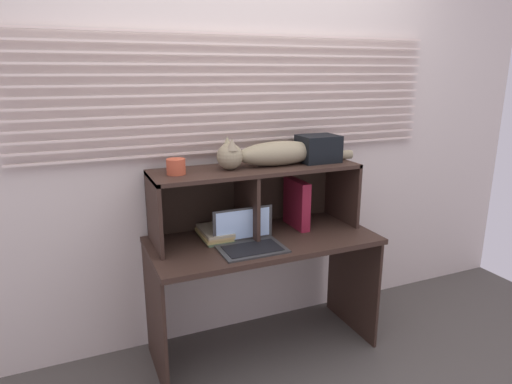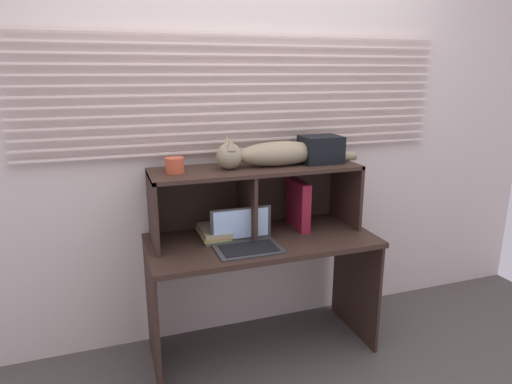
# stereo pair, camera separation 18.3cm
# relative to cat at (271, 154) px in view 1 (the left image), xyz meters

# --- Properties ---
(ground_plane) EXTENTS (4.40, 4.40, 0.00)m
(ground_plane) POSITION_rel_cat_xyz_m (-0.09, -0.31, -1.18)
(ground_plane) COLOR #4C4742
(back_panel_with_blinds) EXTENTS (4.40, 0.08, 2.50)m
(back_panel_with_blinds) POSITION_rel_cat_xyz_m (-0.09, 0.23, 0.08)
(back_panel_with_blinds) COLOR beige
(back_panel_with_blinds) RESTS_ON ground
(desk) EXTENTS (1.28, 0.60, 0.72)m
(desk) POSITION_rel_cat_xyz_m (-0.09, -0.10, -0.61)
(desk) COLOR #33221B
(desk) RESTS_ON ground
(hutch_shelf_unit) EXTENTS (1.20, 0.37, 0.39)m
(hutch_shelf_unit) POSITION_rel_cat_xyz_m (-0.10, 0.03, -0.19)
(hutch_shelf_unit) COLOR #33221B
(hutch_shelf_unit) RESTS_ON desk
(cat) EXTENTS (0.87, 0.16, 0.18)m
(cat) POSITION_rel_cat_xyz_m (0.00, 0.00, 0.00)
(cat) COLOR gray
(cat) RESTS_ON hutch_shelf_unit
(laptop) EXTENTS (0.35, 0.25, 0.20)m
(laptop) POSITION_rel_cat_xyz_m (-0.22, -0.19, -0.43)
(laptop) COLOR #333333
(laptop) RESTS_ON desk
(binder_upright) EXTENTS (0.06, 0.24, 0.29)m
(binder_upright) POSITION_rel_cat_xyz_m (0.18, 0.00, -0.32)
(binder_upright) COLOR maroon
(binder_upright) RESTS_ON desk
(book_stack) EXTENTS (0.16, 0.26, 0.06)m
(book_stack) POSITION_rel_cat_xyz_m (-0.35, 0.00, -0.43)
(book_stack) COLOR #506C49
(book_stack) RESTS_ON desk
(small_basket) EXTENTS (0.10, 0.10, 0.08)m
(small_basket) POSITION_rel_cat_xyz_m (-0.55, 0.00, -0.03)
(small_basket) COLOR #BC4D31
(small_basket) RESTS_ON hutch_shelf_unit
(storage_box) EXTENTS (0.23, 0.19, 0.16)m
(storage_box) POSITION_rel_cat_xyz_m (0.31, 0.00, 0.01)
(storage_box) COLOR black
(storage_box) RESTS_ON hutch_shelf_unit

